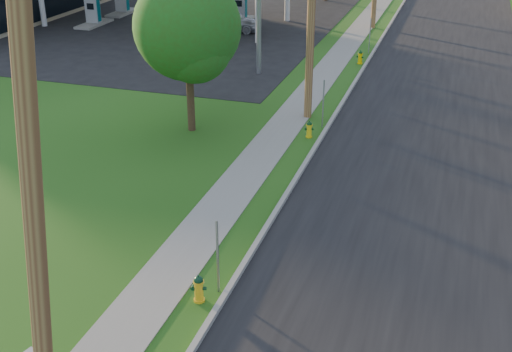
% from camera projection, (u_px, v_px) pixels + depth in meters
% --- Properties ---
extents(road, '(8.00, 120.00, 0.02)m').
position_uv_depth(road, '(416.00, 209.00, 19.64)').
color(road, black).
rests_on(road, ground).
extents(curb, '(0.15, 120.00, 0.15)m').
position_uv_depth(curb, '(290.00, 190.00, 20.72)').
color(curb, gray).
rests_on(curb, ground).
extents(sidewalk, '(1.50, 120.00, 0.03)m').
position_uv_depth(sidewalk, '(239.00, 184.00, 21.22)').
color(sidewalk, gray).
rests_on(sidewalk, ground).
extents(forecourt, '(26.00, 28.00, 0.02)m').
position_uv_depth(forecourt, '(141.00, 22.00, 44.21)').
color(forecourt, black).
rests_on(forecourt, ground).
extents(utility_pole_near, '(1.40, 0.32, 9.48)m').
position_uv_depth(utility_pole_near, '(33.00, 212.00, 9.53)').
color(utility_pole_near, brown).
rests_on(utility_pole_near, ground).
extents(sign_post_near, '(0.05, 0.04, 2.00)m').
position_uv_depth(sign_post_near, '(218.00, 257.00, 15.40)').
color(sign_post_near, gray).
rests_on(sign_post_near, ground).
extents(sign_post_mid, '(0.05, 0.04, 2.00)m').
position_uv_depth(sign_post_mid, '(323.00, 104.00, 25.55)').
color(sign_post_mid, gray).
rests_on(sign_post_mid, ground).
extents(sign_post_far, '(0.05, 0.04, 2.00)m').
position_uv_depth(sign_post_far, '(370.00, 36.00, 36.04)').
color(sign_post_far, gray).
rests_on(sign_post_far, ground).
extents(fuel_pump_nw, '(1.20, 3.20, 1.90)m').
position_uv_depth(fuel_pump_nw, '(93.00, 15.00, 42.87)').
color(fuel_pump_nw, gray).
rests_on(fuel_pump_nw, ground).
extents(fuel_pump_ne, '(1.20, 3.20, 1.90)m').
position_uv_depth(fuel_pump_ne, '(219.00, 23.00, 40.39)').
color(fuel_pump_ne, gray).
rests_on(fuel_pump_ne, ground).
extents(fuel_pump_sw, '(1.20, 3.20, 1.90)m').
position_uv_depth(fuel_pump_sw, '(122.00, 4.00, 46.31)').
color(fuel_pump_sw, gray).
rests_on(fuel_pump_sw, ground).
extents(fuel_pump_se, '(1.20, 3.20, 1.90)m').
position_uv_depth(fuel_pump_se, '(240.00, 11.00, 43.83)').
color(fuel_pump_se, gray).
rests_on(fuel_pump_se, ground).
extents(tree_verge, '(4.07, 4.07, 6.17)m').
position_uv_depth(tree_verge, '(189.00, 32.00, 23.93)').
color(tree_verge, '#321F13').
rests_on(tree_verge, ground).
extents(hydrant_near, '(0.38, 0.34, 0.74)m').
position_uv_depth(hydrant_near, '(199.00, 288.00, 15.32)').
color(hydrant_near, gold).
rests_on(hydrant_near, ground).
extents(hydrant_mid, '(0.35, 0.32, 0.69)m').
position_uv_depth(hydrant_mid, '(309.00, 129.00, 24.85)').
color(hydrant_mid, yellow).
rests_on(hydrant_mid, ground).
extents(hydrant_far, '(0.38, 0.34, 0.75)m').
position_uv_depth(hydrant_far, '(360.00, 57.00, 34.39)').
color(hydrant_far, '#FFD104').
rests_on(hydrant_far, ground).
extents(car_silver, '(4.24, 1.93, 1.41)m').
position_uv_depth(car_silver, '(230.00, 20.00, 41.30)').
color(car_silver, '#9FA1A6').
rests_on(car_silver, ground).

